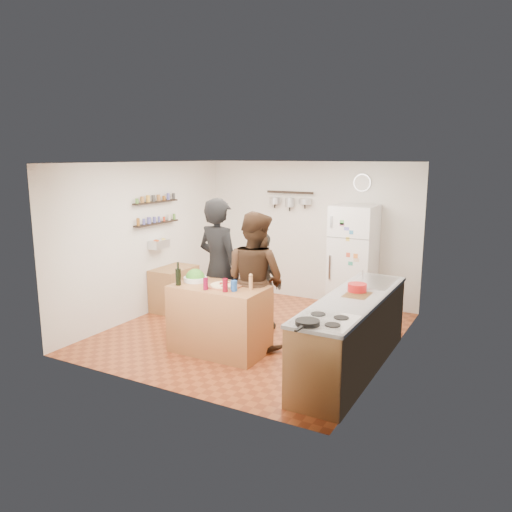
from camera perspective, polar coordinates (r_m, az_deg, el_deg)
The scene contains 26 objects.
room_shell at distance 7.55m, azimuth 1.05°, elevation 1.12°, with size 4.20×4.20×4.20m.
prep_island at distance 6.73m, azimuth -4.17°, elevation -7.19°, with size 1.25×0.72×0.91m, color #996538.
pizza_board at distance 6.53m, azimuth -3.74°, elevation -3.48°, with size 0.42×0.34×0.02m, color brown.
pizza at distance 6.53m, azimuth -3.74°, elevation -3.32°, with size 0.34×0.34×0.02m, color beige.
salad_bowl at distance 6.86m, azimuth -6.96°, elevation -2.64°, with size 0.31×0.31×0.06m, color silver.
wine_bottle at distance 6.68m, azimuth -8.88°, elevation -2.38°, with size 0.07×0.07×0.22m, color black.
wine_glass_near at distance 6.41m, azimuth -5.78°, elevation -3.19°, with size 0.06×0.06×0.15m, color maroon.
wine_glass_far at distance 6.30m, azimuth -3.55°, elevation -3.35°, with size 0.07×0.07×0.17m, color #600815.
pepper_mill at distance 6.39m, azimuth -0.60°, elevation -3.13°, with size 0.05×0.05×0.16m, color #AE7749.
salt_canister at distance 6.32m, azimuth -2.54°, elevation -3.43°, with size 0.08×0.08×0.14m, color navy.
person_left at distance 7.17m, azimuth -4.24°, elevation -1.41°, with size 0.74×0.48×2.02m, color black.
person_center at distance 6.79m, azimuth -0.09°, elevation -2.74°, with size 0.91×0.71×1.87m, color black.
person_back at distance 7.52m, azimuth 0.74°, elevation -2.87°, with size 0.87×0.36×1.49m, color #2F2D2A.
counter_run at distance 6.28m, azimuth 10.94°, elevation -8.79°, with size 0.63×2.63×0.90m, color #9E7042.
stove_top at distance 5.28m, azimuth 7.90°, elevation -7.33°, with size 0.60×0.62×0.02m, color white.
skillet at distance 5.10m, azimuth 5.90°, elevation -7.57°, with size 0.25×0.25×0.05m, color black.
sink at distance 6.92m, azimuth 13.26°, elevation -2.96°, with size 0.50×0.80×0.03m, color silver.
cutting_board at distance 6.26m, azimuth 11.48°, elevation -4.44°, with size 0.30×0.40×0.02m, color brown.
red_bowl at distance 6.40m, azimuth 11.49°, elevation -3.54°, with size 0.24×0.24×0.10m, color #B11414.
fridge at distance 8.49m, azimuth 11.05°, elevation -0.34°, with size 0.70×0.68×1.80m, color white.
wall_clock at distance 8.65m, azimuth 12.04°, elevation 8.19°, with size 0.30×0.30×0.03m, color silver.
spice_shelf_lower at distance 8.42m, azimuth -11.28°, elevation 3.70°, with size 0.12×1.00×0.03m, color black.
spice_shelf_upper at distance 8.38m, azimuth -11.37°, elevation 6.07°, with size 0.12×1.00×0.03m, color black.
produce_basket at distance 8.46m, azimuth -11.03°, elevation 1.34°, with size 0.18×0.35×0.14m, color silver.
side_table at distance 8.65m, azimuth -9.31°, elevation -3.70°, with size 0.50×0.80×0.73m, color #A97946.
pot_rack at distance 9.05m, azimuth 3.88°, elevation 7.28°, with size 0.90×0.04×0.04m, color black.
Camera 1 is at (3.45, -6.19, 2.59)m, focal length 35.00 mm.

